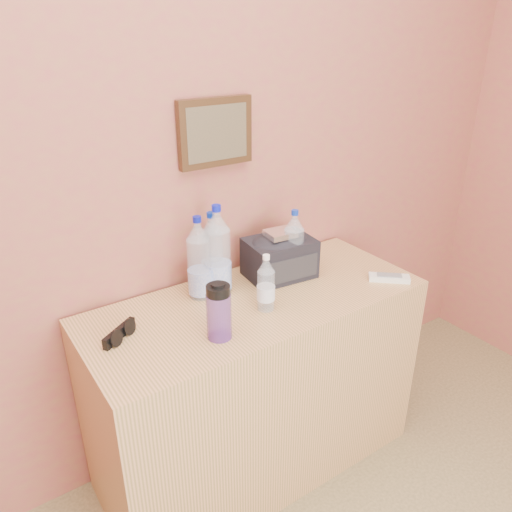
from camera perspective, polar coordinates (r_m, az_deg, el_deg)
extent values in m
plane|color=#A06A43|center=(1.79, -14.52, 10.88)|extent=(4.00, 0.00, 4.00)
cube|color=tan|center=(2.13, 0.05, -14.58)|extent=(1.31, 0.55, 0.82)
cylinder|color=white|center=(1.86, -6.50, -0.73)|extent=(0.09, 0.09, 0.28)
cylinder|color=#0A1291|center=(1.79, -6.76, 4.20)|extent=(0.03, 0.03, 0.02)
cylinder|color=silver|center=(1.93, -5.02, 0.12)|extent=(0.08, 0.08, 0.27)
cylinder|color=#06259B|center=(1.87, -5.21, 4.70)|extent=(0.03, 0.03, 0.02)
cylinder|color=silver|center=(1.88, -4.37, 0.11)|extent=(0.10, 0.10, 0.31)
cylinder|color=#0C16BE|center=(1.81, -4.56, 5.48)|extent=(0.03, 0.03, 0.02)
cylinder|color=#C5EDFC|center=(2.00, 4.32, 0.80)|extent=(0.08, 0.08, 0.26)
cylinder|color=#0E2EA1|center=(1.94, 4.47, 4.98)|extent=(0.03, 0.03, 0.02)
cylinder|color=silver|center=(1.79, 1.15, -3.46)|extent=(0.06, 0.06, 0.19)
cylinder|color=white|center=(1.73, 1.18, -0.14)|extent=(0.02, 0.02, 0.02)
cylinder|color=#5B308A|center=(1.64, -4.25, -6.87)|extent=(0.08, 0.08, 0.16)
cylinder|color=black|center=(1.59, -4.37, -3.79)|extent=(0.08, 0.08, 0.04)
cube|color=white|center=(2.09, 14.98, -2.44)|extent=(0.16, 0.15, 0.02)
cube|color=white|center=(1.97, 2.78, 2.58)|extent=(0.12, 0.10, 0.02)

